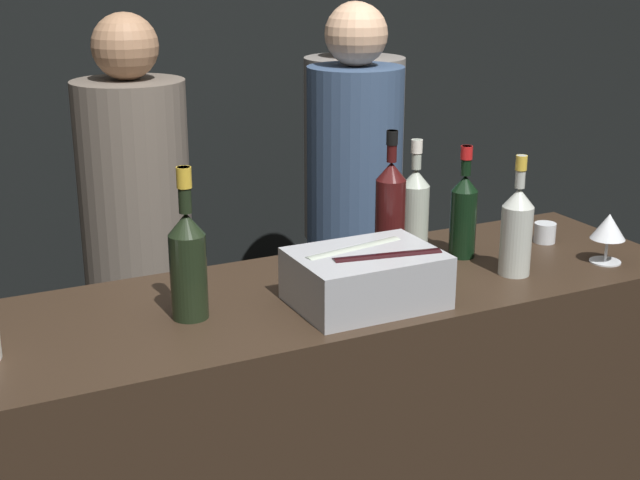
# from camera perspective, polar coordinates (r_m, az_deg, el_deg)

# --- Properties ---
(wall_back_chalkboard) EXTENTS (6.40, 0.06, 2.80)m
(wall_back_chalkboard) POSITION_cam_1_polar(r_m,az_deg,el_deg) (4.01, -12.91, 10.81)
(wall_back_chalkboard) COLOR black
(wall_back_chalkboard) RESTS_ON ground_plane
(bar_counter) EXTENTS (1.94, 0.58, 1.07)m
(bar_counter) POSITION_cam_1_polar(r_m,az_deg,el_deg) (2.46, 0.31, -14.90)
(bar_counter) COLOR #2D2116
(bar_counter) RESTS_ON ground_plane
(ice_bin_with_bottles) EXTENTS (0.34, 0.25, 0.13)m
(ice_bin_with_bottles) POSITION_cam_1_polar(r_m,az_deg,el_deg) (2.11, 3.01, -2.27)
(ice_bin_with_bottles) COLOR #9EA0A5
(ice_bin_with_bottles) RESTS_ON bar_counter
(wine_glass) EXTENTS (0.09, 0.09, 0.14)m
(wine_glass) POSITION_cam_1_polar(r_m,az_deg,el_deg) (2.49, 17.98, 0.73)
(wine_glass) COLOR silver
(wine_glass) RESTS_ON bar_counter
(candle_votive) EXTENTS (0.06, 0.06, 0.06)m
(candle_votive) POSITION_cam_1_polar(r_m,az_deg,el_deg) (2.64, 14.19, 0.47)
(candle_votive) COLOR silver
(candle_votive) RESTS_ON bar_counter
(rose_wine_bottle) EXTENTS (0.08, 0.08, 0.31)m
(rose_wine_bottle) POSITION_cam_1_polar(r_m,az_deg,el_deg) (2.33, 12.48, 0.73)
(rose_wine_bottle) COLOR #B2B7AD
(rose_wine_bottle) RESTS_ON bar_counter
(red_wine_bottle_burgundy) EXTENTS (0.07, 0.07, 0.31)m
(red_wine_bottle_burgundy) POSITION_cam_1_polar(r_m,az_deg,el_deg) (2.44, 9.17, 1.78)
(red_wine_bottle_burgundy) COLOR black
(red_wine_bottle_burgundy) RESTS_ON bar_counter
(white_wine_bottle) EXTENTS (0.08, 0.08, 0.32)m
(white_wine_bottle) POSITION_cam_1_polar(r_m,az_deg,el_deg) (2.44, 6.08, 2.02)
(white_wine_bottle) COLOR #9EA899
(white_wine_bottle) RESTS_ON bar_counter
(champagne_bottle) EXTENTS (0.08, 0.08, 0.35)m
(champagne_bottle) POSITION_cam_1_polar(r_m,az_deg,el_deg) (2.02, -8.45, -1.28)
(champagne_bottle) COLOR black
(champagne_bottle) RESTS_ON bar_counter
(red_wine_bottle_black_foil) EXTENTS (0.08, 0.08, 0.36)m
(red_wine_bottle_black_foil) POSITION_cam_1_polar(r_m,az_deg,el_deg) (2.35, 4.52, 1.90)
(red_wine_bottle_black_foil) COLOR #380F0F
(red_wine_bottle_black_foil) RESTS_ON bar_counter
(person_in_hoodie) EXTENTS (0.36, 0.36, 1.70)m
(person_in_hoodie) POSITION_cam_1_polar(r_m,az_deg,el_deg) (3.03, -11.56, -0.22)
(person_in_hoodie) COLOR black
(person_in_hoodie) RESTS_ON ground_plane
(person_blond_tee) EXTENTS (0.33, 0.33, 1.72)m
(person_blond_tee) POSITION_cam_1_polar(r_m,az_deg,el_deg) (3.13, 2.18, 1.17)
(person_blond_tee) COLOR black
(person_blond_tee) RESTS_ON ground_plane
(person_grey_polo) EXTENTS (0.39, 0.39, 1.70)m
(person_grey_polo) POSITION_cam_1_polar(r_m,az_deg,el_deg) (3.57, 2.13, 2.85)
(person_grey_polo) COLOR black
(person_grey_polo) RESTS_ON ground_plane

